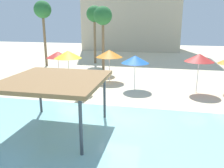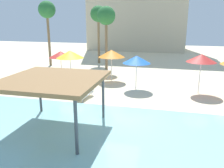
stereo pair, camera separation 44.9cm
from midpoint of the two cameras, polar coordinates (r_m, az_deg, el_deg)
ground_plane at (r=13.11m, az=0.51°, el=-7.96°), size 80.00×80.00×0.00m
shade_pavilion at (r=11.16m, az=-14.92°, el=0.58°), size 4.49×4.49×2.60m
beach_umbrella_blue_0 at (r=17.81m, az=4.95°, el=6.00°), size 2.11×2.11×2.61m
beach_umbrella_red_1 at (r=17.88m, az=19.88°, el=6.04°), size 2.09×2.09×2.87m
beach_umbrella_orange_2 at (r=20.27m, az=-1.31°, el=7.45°), size 2.30×2.30×2.72m
beach_umbrella_red_4 at (r=21.66m, az=-13.67°, el=6.98°), size 2.06×2.06×2.49m
beach_umbrella_yellow_7 at (r=19.16m, az=-11.37°, el=7.08°), size 2.22×2.22×2.84m
lounge_chair_0 at (r=16.16m, az=-7.48°, el=-2.28°), size 0.82×1.95×0.74m
palm_tree_0 at (r=28.08m, az=-17.01°, el=16.57°), size 1.90×1.90×7.26m
palm_tree_1 at (r=24.84m, az=-2.78°, el=15.94°), size 1.90×1.90×6.57m
palm_tree_3 at (r=28.81m, az=-4.78°, el=16.33°), size 1.90×1.90×6.85m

